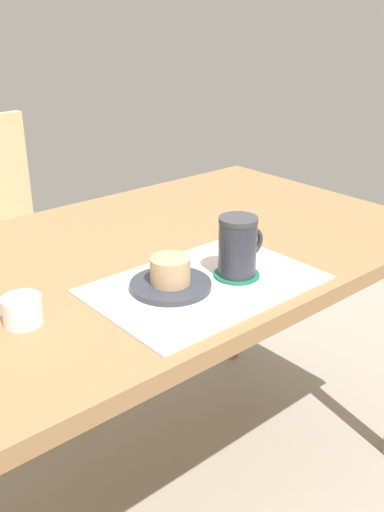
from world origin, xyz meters
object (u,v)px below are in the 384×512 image
Objects in this scene: pastry_plate at (171,285)px; coffee_mug at (238,246)px; wooden_chair at (2,254)px; sugar_bowl at (22,310)px; dining_table at (152,277)px; pastry at (170,270)px.

coffee_mug is (0.14, -0.04, 0.06)m from pastry_plate.
wooden_chair reaches higher than sugar_bowl.
wooden_chair is at bearing 70.51° from sugar_bowl.
wooden_chair is at bearing 94.95° from dining_table.
wooden_chair is 11.85× the size of pastry.
sugar_bowl is (-0.28, 0.07, 0.02)m from pastry_plate.
pastry_plate is at bearing -116.89° from dining_table.
sugar_bowl is at bearing -161.41° from dining_table.
pastry is (0.00, 0.00, 0.03)m from pastry_plate.
wooden_chair is 0.98m from pastry_plate.
wooden_chair is 13.30× the size of sugar_bowl.
wooden_chair reaches higher than dining_table.
pastry_plate reaches higher than dining_table.
dining_table is 17.34× the size of pastry.
coffee_mug is (0.04, -0.24, 0.14)m from dining_table.
pastry is 1.12× the size of sugar_bowl.
sugar_bowl is (-0.42, 0.11, -0.05)m from coffee_mug.
pastry is at bearing 81.59° from wooden_chair.
wooden_chair is at bearing 87.95° from pastry_plate.
coffee_mug is at bearing -80.27° from dining_table.
wooden_chair is 5.78× the size of pastry_plate.
pastry is 0.64× the size of coffee_mug.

